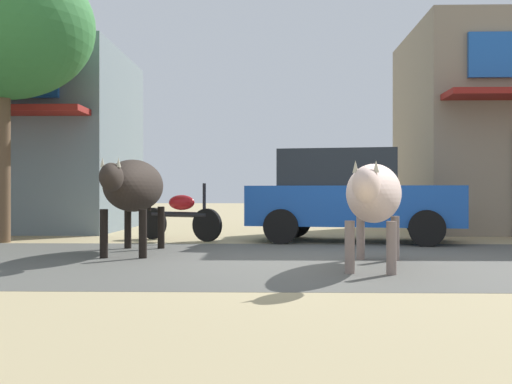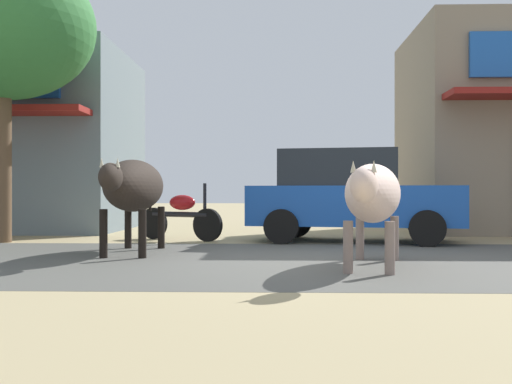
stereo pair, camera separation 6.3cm
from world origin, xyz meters
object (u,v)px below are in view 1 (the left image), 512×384
object	(u,v)px
parked_motorcycle	(181,215)
parked_hatchback_car	(350,195)
cow_near_brown	(134,186)
cow_far_dark	(374,194)
roadside_tree	(1,27)

from	to	relation	value
parked_motorcycle	parked_hatchback_car	bearing A→B (deg)	-3.44
parked_hatchback_car	cow_near_brown	world-z (taller)	parked_hatchback_car
cow_near_brown	cow_far_dark	distance (m)	3.59
roadside_tree	cow_near_brown	bearing A→B (deg)	-34.49
roadside_tree	cow_near_brown	xyz separation A→B (m)	(2.78, -1.91, -2.84)
roadside_tree	cow_far_dark	bearing A→B (deg)	-30.13
cow_near_brown	parked_motorcycle	bearing A→B (deg)	82.57
cow_near_brown	cow_far_dark	size ratio (longest dim) A/B	1.01
roadside_tree	parked_motorcycle	world-z (taller)	roadside_tree
roadside_tree	cow_far_dark	size ratio (longest dim) A/B	1.81
cow_far_dark	parked_hatchback_car	bearing A→B (deg)	87.22
roadside_tree	cow_far_dark	distance (m)	7.54
cow_far_dark	parked_motorcycle	bearing A→B (deg)	125.79
roadside_tree	parked_hatchback_car	size ratio (longest dim) A/B	1.30
cow_near_brown	cow_far_dark	bearing A→B (deg)	-26.03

